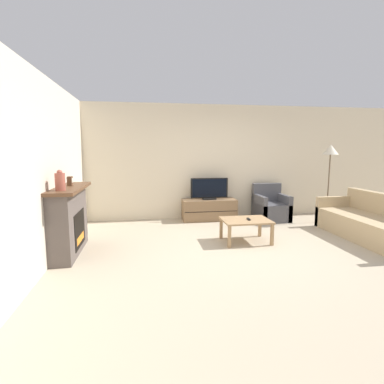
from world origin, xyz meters
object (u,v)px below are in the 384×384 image
object	(u,v)px
mantel_vase_left	(60,181)
armchair	(271,208)
coffee_table	(246,222)
fireplace	(69,220)
remote	(249,219)
mantel_clock	(70,181)
floor_lamp	(330,155)
couch	(374,225)
tv	(209,190)
tv_stand	(209,210)

from	to	relation	value
mantel_vase_left	armchair	bearing A→B (deg)	27.03
armchair	coffee_table	bearing A→B (deg)	-126.58
fireplace	remote	bearing A→B (deg)	1.66
fireplace	mantel_clock	xyz separation A→B (m)	(0.02, 0.14, 0.60)
coffee_table	mantel_vase_left	bearing A→B (deg)	-169.65
floor_lamp	remote	bearing A→B (deg)	-152.91
couch	floor_lamp	size ratio (longest dim) A/B	1.26
mantel_clock	coffee_table	size ratio (longest dim) A/B	0.18
mantel_vase_left	tv	distance (m)	3.56
fireplace	floor_lamp	xyz separation A→B (m)	(5.32, 1.27, 0.99)
coffee_table	floor_lamp	xyz separation A→B (m)	(2.34, 1.15, 1.18)
tv	couch	distance (m)	3.36
mantel_clock	couch	size ratio (longest dim) A/B	0.07
tv_stand	tv	bearing A→B (deg)	-90.00
mantel_vase_left	floor_lamp	world-z (taller)	floor_lamp
armchair	floor_lamp	xyz separation A→B (m)	(1.18, -0.41, 1.26)
mantel_clock	floor_lamp	xyz separation A→B (m)	(5.31, 1.12, 0.38)
fireplace	coffee_table	world-z (taller)	fireplace
tv_stand	remote	world-z (taller)	tv_stand
tv	floor_lamp	xyz separation A→B (m)	(2.63, -0.60, 0.81)
armchair	fireplace	bearing A→B (deg)	-157.96
fireplace	mantel_vase_left	world-z (taller)	mantel_vase_left
armchair	couch	xyz separation A→B (m)	(1.22, -1.81, -0.00)
armchair	couch	size ratio (longest dim) A/B	0.38
mantel_clock	armchair	distance (m)	4.48
tv_stand	couch	xyz separation A→B (m)	(2.66, -2.00, 0.03)
mantel_clock	coffee_table	world-z (taller)	mantel_clock
fireplace	tv_stand	bearing A→B (deg)	34.77
armchair	couch	world-z (taller)	armchair
mantel_vase_left	fireplace	bearing A→B (deg)	92.23
fireplace	couch	bearing A→B (deg)	-1.43
couch	remote	bearing A→B (deg)	174.59
mantel_vase_left	remote	world-z (taller)	mantel_vase_left
tv_stand	coffee_table	bearing A→B (deg)	-80.77
mantel_clock	floor_lamp	distance (m)	5.44
mantel_vase_left	tv	xyz separation A→B (m)	(2.68, 2.30, -0.49)
remote	tv	bearing A→B (deg)	107.02
mantel_clock	couch	world-z (taller)	mantel_clock
fireplace	mantel_vase_left	distance (m)	0.79
tv_stand	floor_lamp	xyz separation A→B (m)	(2.63, -0.60, 1.29)
armchair	coffee_table	distance (m)	1.95
couch	floor_lamp	distance (m)	1.88
tv	remote	distance (m)	1.84
mantel_vase_left	mantel_clock	distance (m)	0.57
remote	armchair	bearing A→B (deg)	61.47
fireplace	remote	size ratio (longest dim) A/B	9.29
mantel_vase_left	tv	world-z (taller)	mantel_vase_left
mantel_clock	floor_lamp	bearing A→B (deg)	11.95
fireplace	coffee_table	size ratio (longest dim) A/B	1.69
tv_stand	armchair	world-z (taller)	armchair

